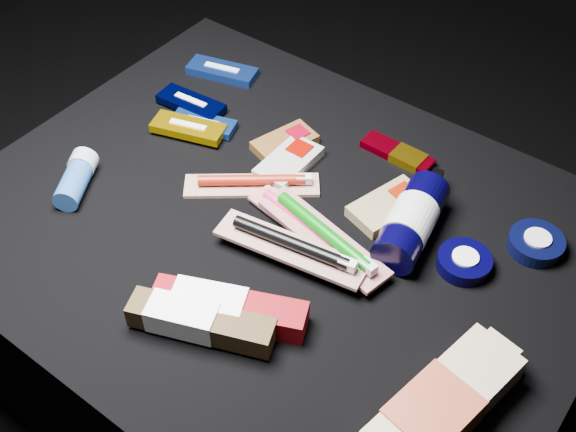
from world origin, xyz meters
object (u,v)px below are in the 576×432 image
Objects in this scene: bodywash_bottle at (442,406)px; toothpaste_carton_red at (222,307)px; deodorant_stick at (76,178)px; lotion_bottle at (411,221)px.

bodywash_bottle is 0.32m from toothpaste_carton_red.
deodorant_stick is 0.36m from toothpaste_carton_red.
toothpaste_carton_red is at bearing -161.45° from bodywash_bottle.
bodywash_bottle is 0.67m from deodorant_stick.
bodywash_bottle is 2.14× the size of deodorant_stick.
bodywash_bottle reaches higher than toothpaste_carton_red.
deodorant_stick is at bearing -164.74° from lotion_bottle.
bodywash_bottle is 1.13× the size of toothpaste_carton_red.
toothpaste_carton_red is at bearing -124.94° from lotion_bottle.
bodywash_bottle is at bearing -62.72° from lotion_bottle.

